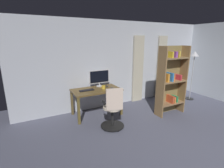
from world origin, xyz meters
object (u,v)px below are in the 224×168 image
Objects in this scene: office_chair at (113,110)px; computer_monitor at (99,77)px; mug_tea at (104,87)px; desk at (96,93)px; floor_lamp at (194,61)px; computer_keyboard at (87,90)px; bookshelf at (170,81)px; computer_mouse at (107,86)px; cell_phone_by_monitor at (112,88)px.

computer_monitor reaches higher than office_chair.
computer_monitor is at bearing -91.69° from mug_tea.
mug_tea reaches higher than desk.
computer_monitor is (-0.16, -1.13, 0.54)m from office_chair.
desk is 2.13× the size of computer_monitor.
computer_keyboard is at bearing -5.12° from floor_lamp.
mug_tea is 0.07× the size of bookshelf.
floor_lamp is (-3.67, 0.33, 0.58)m from computer_keyboard.
computer_monitor is at bearing -32.78° from bookshelf.
bookshelf reaches higher than computer_keyboard.
floor_lamp reaches higher than desk.
office_chair is at bearing 71.71° from computer_mouse.
computer_monitor is 4.61× the size of mug_tea.
computer_mouse is 3.12m from floor_lamp.
computer_mouse is at bearing -74.54° from cell_phone_by_monitor.
bookshelf is at bearing 158.95° from computer_keyboard.
mug_tea is at bearing 161.63° from desk.
mug_tea is (-0.46, 0.05, 0.04)m from computer_keyboard.
computer_keyboard is at bearing -21.05° from bookshelf.
desk is at bearing 50.70° from computer_monitor.
mug_tea reaches higher than cell_phone_by_monitor.
bookshelf reaches higher than mug_tea.
mug_tea is at bearing 94.21° from office_chair.
floor_lamp is at bearing 174.33° from desk.
office_chair reaches higher than computer_keyboard.
computer_monitor is 0.32× the size of bookshelf.
bookshelf is at bearing 17.72° from floor_lamp.
computer_monitor is 1.58× the size of computer_keyboard.
cell_phone_by_monitor is (-0.38, -0.76, 0.27)m from office_chair.
desk is 0.48m from computer_monitor.
mug_tea is at bearing 173.32° from computer_keyboard.
desk is 0.68× the size of bookshelf.
floor_lamp reaches higher than cell_phone_by_monitor.
floor_lamp is (-3.21, 0.27, 0.54)m from mug_tea.
computer_monitor is 0.36× the size of floor_lamp.
desk is at bearing -24.06° from bookshelf.
mug_tea is 0.08× the size of floor_lamp.
cell_phone_by_monitor is at bearing 121.21° from computer_monitor.
computer_monitor is 4.20× the size of cell_phone_by_monitor.
office_chair reaches higher than mug_tea.
bookshelf is (-1.67, 0.77, 0.16)m from mug_tea.
floor_lamp reaches higher than mug_tea.
mug_tea is at bearing -24.67° from bookshelf.
bookshelf reaches higher than office_chair.
computer_monitor is 0.34m from computer_mouse.
floor_lamp is (-2.97, 0.21, 0.59)m from cell_phone_by_monitor.
cell_phone_by_monitor is 3.04m from floor_lamp.
computer_mouse is at bearing -31.51° from bookshelf.
computer_keyboard is (0.28, 0.01, 0.11)m from desk.
office_chair is 7.76× the size of mug_tea.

